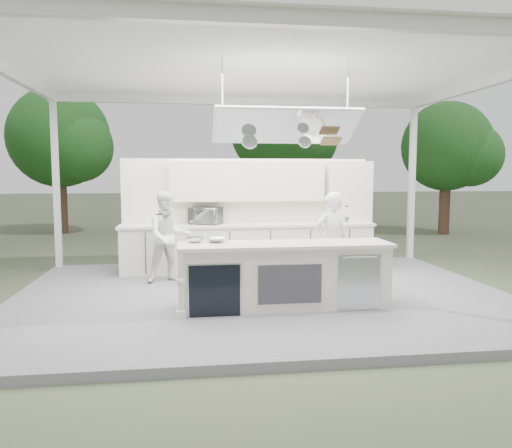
{
  "coord_description": "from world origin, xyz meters",
  "views": [
    {
      "loc": [
        -1.2,
        -7.95,
        2.09
      ],
      "look_at": [
        -0.05,
        0.4,
        1.22
      ],
      "focal_mm": 35.0,
      "sensor_mm": 36.0,
      "label": 1
    }
  ],
  "objects": [
    {
      "name": "head_chef",
      "position": [
        1.15,
        -0.02,
        0.95
      ],
      "size": [
        0.68,
        0.53,
        1.65
      ],
      "primitive_type": "imported",
      "rotation": [
        0.0,
        0.0,
        3.39
      ],
      "color": "white",
      "rests_on": "stage_deck"
    },
    {
      "name": "tree_cluster",
      "position": [
        -0.16,
        9.77,
        3.29
      ],
      "size": [
        19.55,
        9.4,
        5.85
      ],
      "color": "#4F3427",
      "rests_on": "ground"
    },
    {
      "name": "back_wall_unit",
      "position": [
        0.44,
        2.11,
        1.57
      ],
      "size": [
        5.05,
        0.48,
        2.25
      ],
      "color": "beige",
      "rests_on": "stage_deck"
    },
    {
      "name": "tent",
      "position": [
        0.0,
        -0.01,
        3.71
      ],
      "size": [
        8.2,
        6.2,
        3.86
      ],
      "color": "white",
      "rests_on": "ground"
    },
    {
      "name": "back_counter",
      "position": [
        0.0,
        1.9,
        0.6
      ],
      "size": [
        5.08,
        0.72,
        0.95
      ],
      "color": "beige",
      "rests_on": "stage_deck"
    },
    {
      "name": "bowl_large",
      "position": [
        -0.79,
        -0.68,
        1.1
      ],
      "size": [
        0.36,
        0.36,
        0.07
      ],
      "primitive_type": "imported",
      "rotation": [
        0.0,
        0.0,
        -0.36
      ],
      "color": "#B6B7BD",
      "rests_on": "demo_island"
    },
    {
      "name": "toaster_oven",
      "position": [
        -0.85,
        1.96,
        1.24
      ],
      "size": [
        0.72,
        0.62,
        0.33
      ],
      "primitive_type": "imported",
      "rotation": [
        0.0,
        0.0,
        -0.42
      ],
      "color": "#ADB0B4",
      "rests_on": "back_counter"
    },
    {
      "name": "bowl_small",
      "position": [
        -1.1,
        -0.65,
        1.11
      ],
      "size": [
        0.3,
        0.3,
        0.08
      ],
      "primitive_type": "imported",
      "rotation": [
        0.0,
        0.0,
        -0.21
      ],
      "color": "silver",
      "rests_on": "demo_island"
    },
    {
      "name": "demo_island",
      "position": [
        0.18,
        -0.91,
        0.6
      ],
      "size": [
        3.1,
        0.79,
        0.95
      ],
      "color": "beige",
      "rests_on": "stage_deck"
    },
    {
      "name": "stage_deck",
      "position": [
        0.0,
        0.0,
        0.06
      ],
      "size": [
        8.0,
        6.0,
        0.12
      ],
      "primitive_type": "cube",
      "color": "slate",
      "rests_on": "ground"
    },
    {
      "name": "ground",
      "position": [
        0.0,
        0.0,
        0.0
      ],
      "size": [
        90.0,
        90.0,
        0.0
      ],
      "primitive_type": "plane",
      "color": "#464B34",
      "rests_on": "ground"
    },
    {
      "name": "sous_chef",
      "position": [
        -1.55,
        1.08,
        0.94
      ],
      "size": [
        0.94,
        0.83,
        1.64
      ],
      "primitive_type": "imported",
      "rotation": [
        0.0,
        0.0,
        0.29
      ],
      "color": "white",
      "rests_on": "stage_deck"
    }
  ]
}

